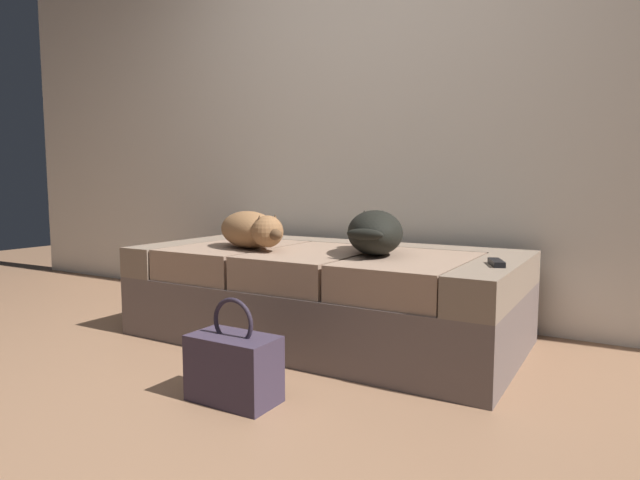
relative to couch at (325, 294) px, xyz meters
name	(u,v)px	position (x,y,z in m)	size (l,w,h in m)	color
ground_plane	(155,421)	(0.00, -1.12, -0.22)	(10.00, 10.00, 0.00)	#8F674B
back_wall	(380,77)	(0.00, 0.64, 1.18)	(6.40, 0.10, 2.80)	silver
couch	(325,294)	(0.00, 0.00, 0.00)	(1.88, 0.96, 0.45)	#655651
dog_tan	(252,230)	(-0.33, -0.17, 0.32)	(0.53, 0.38, 0.19)	brown
dog_dark	(375,231)	(0.28, -0.03, 0.33)	(0.43, 0.57, 0.20)	black
tv_remote	(496,263)	(0.86, -0.11, 0.24)	(0.04, 0.15, 0.02)	black
handbag	(234,367)	(0.12, -0.86, -0.10)	(0.32, 0.18, 0.38)	#392F40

